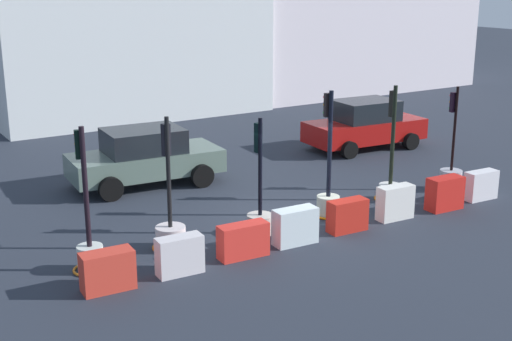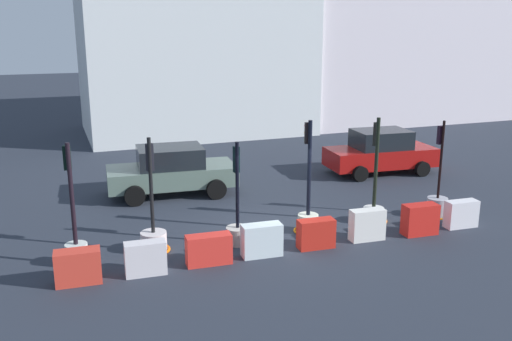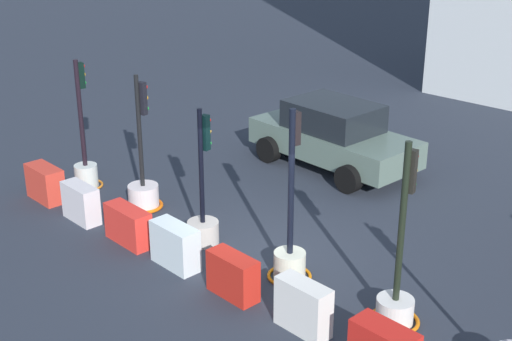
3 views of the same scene
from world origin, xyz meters
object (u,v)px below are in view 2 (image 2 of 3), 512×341
Objects in this scene: traffic_light_3 at (308,213)px; construction_barrier_4 at (316,234)px; traffic_light_0 at (76,242)px; car_red_compact at (380,152)px; car_grey_saloon at (171,171)px; construction_barrier_0 at (78,267)px; traffic_light_2 at (238,225)px; construction_barrier_5 at (367,225)px; construction_barrier_6 at (420,219)px; traffic_light_4 at (374,205)px; traffic_light_1 at (153,234)px; traffic_light_5 at (437,201)px; construction_barrier_1 at (146,258)px; construction_barrier_3 at (262,240)px; construction_barrier_2 at (209,250)px.

construction_barrier_4 is (-0.32, -1.19, -0.18)m from traffic_light_3.
car_red_compact is (12.20, 5.20, 0.25)m from traffic_light_0.
traffic_light_3 is at bearing -60.17° from car_grey_saloon.
traffic_light_2 is at bearing 13.69° from construction_barrier_0.
traffic_light_3 is 1.74m from construction_barrier_5.
traffic_light_2 is 5.31m from construction_barrier_6.
construction_barrier_4 is 1.02× the size of construction_barrier_5.
traffic_light_1 is at bearing 179.70° from traffic_light_4.
construction_barrier_1 is at bearing -173.24° from traffic_light_5.
car_grey_saloon is (-0.72, 5.27, 0.34)m from traffic_light_2.
traffic_light_1 is 1.02× the size of traffic_light_5.
traffic_light_1 is 5.27m from car_grey_saloon.
construction_barrier_3 is at bearing -170.79° from traffic_light_5.
construction_barrier_1 is (-0.45, -1.38, -0.06)m from traffic_light_1.
construction_barrier_0 is at bearing -171.76° from traffic_light_4.
construction_barrier_5 is 7.69m from car_red_compact.
construction_barrier_3 is (4.62, 0.01, 0.02)m from construction_barrier_0.
traffic_light_3 is 3.07× the size of construction_barrier_3.
construction_barrier_2 is (-7.81, -1.05, -0.09)m from traffic_light_5.
traffic_light_4 is 1.55m from construction_barrier_6.
car_red_compact is at bearing 23.06° from traffic_light_0.
traffic_light_2 is (4.28, -0.07, -0.09)m from traffic_light_0.
traffic_light_2 is at bearing 167.32° from construction_barrier_6.
construction_barrier_3 is (2.61, -1.30, -0.04)m from traffic_light_1.
traffic_light_3 is at bearing 10.37° from construction_barrier_0.
construction_barrier_6 is at bearing -5.08° from construction_barrier_5.
construction_barrier_4 is 1.61m from construction_barrier_5.
traffic_light_4 is 4.36m from construction_barrier_3.
construction_barrier_2 is at bearing 2.19° from construction_barrier_1.
traffic_light_1 is 1.76m from construction_barrier_2.
construction_barrier_1 is at bearing -178.41° from construction_barrier_3.
traffic_light_5 reaches higher than car_red_compact.
traffic_light_5 is 3.03× the size of construction_barrier_1.
traffic_light_0 is 2.93× the size of construction_barrier_3.
car_red_compact is (8.64, -0.01, -0.00)m from car_grey_saloon.
traffic_light_3 is 3.56m from construction_barrier_2.
traffic_light_0 is 3.14× the size of construction_barrier_5.
traffic_light_2 is at bearing -177.11° from traffic_light_4.
construction_barrier_6 is at bearing -2.19° from construction_barrier_4.
traffic_light_2 reaches higher than construction_barrier_6.
construction_barrier_1 is (-2.74, -1.12, -0.11)m from traffic_light_2.
traffic_light_1 is at bearing -107.42° from car_grey_saloon.
car_red_compact is (12.22, 6.31, 0.46)m from construction_barrier_0.
construction_barrier_2 is at bearing -172.31° from traffic_light_5.
traffic_light_1 is at bearing 178.31° from traffic_light_5.
traffic_light_5 reaches higher than traffic_light_2.
construction_barrier_2 is (1.16, -1.32, -0.09)m from traffic_light_1.
car_red_compact is at bearing 46.33° from construction_barrier_4.
construction_barrier_5 is at bearing -12.44° from traffic_light_1.
car_grey_saloon reaches higher than construction_barrier_1.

